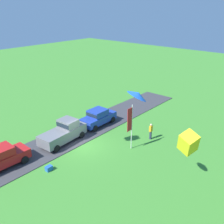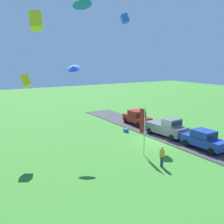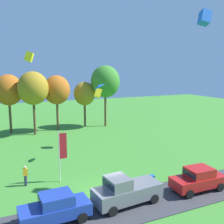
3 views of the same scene
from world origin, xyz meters
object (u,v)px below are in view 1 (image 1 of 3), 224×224
at_px(flag_banner, 130,122).
at_px(car_pickup_mid_row, 64,132).
at_px(kite_box_high_right, 188,143).
at_px(cooler_box, 49,168).
at_px(person_watching_sky, 151,131).
at_px(kite_delta_trailing_tail, 138,94).
at_px(car_sedan_near_entrance, 2,157).
at_px(car_sedan_by_flagpole, 98,117).

bearing_deg(flag_banner, car_pickup_mid_row, -62.56).
xyz_separation_m(car_pickup_mid_row, kite_box_high_right, (3.62, 14.28, 5.55)).
xyz_separation_m(cooler_box, kite_box_high_right, (-0.43, 11.43, 6.46)).
distance_m(person_watching_sky, flag_banner, 3.62).
bearing_deg(kite_box_high_right, person_watching_sky, -140.26).
bearing_deg(flag_banner, kite_delta_trailing_tail, 39.63).
bearing_deg(kite_box_high_right, car_pickup_mid_row, -104.22).
relative_size(car_pickup_mid_row, kite_delta_trailing_tail, 3.97).
relative_size(person_watching_sky, kite_box_high_right, 1.70).
height_order(kite_delta_trailing_tail, kite_box_high_right, kite_delta_trailing_tail).
distance_m(flag_banner, cooler_box, 8.14).
height_order(person_watching_sky, kite_box_high_right, kite_box_high_right).
bearing_deg(car_sedan_near_entrance, flag_banner, 146.00).
xyz_separation_m(car_sedan_near_entrance, person_watching_sky, (-12.37, 6.67, -0.16)).
xyz_separation_m(person_watching_sky, kite_box_high_right, (9.68, 8.05, 5.78)).
relative_size(car_sedan_near_entrance, kite_delta_trailing_tail, 3.44).
bearing_deg(car_sedan_near_entrance, kite_delta_trailing_tail, 111.25).
height_order(person_watching_sky, cooler_box, person_watching_sky).
distance_m(car_sedan_by_flagpole, flag_banner, 6.50).
bearing_deg(cooler_box, flag_banner, 156.92).
height_order(car_sedan_by_flagpole, car_sedan_near_entrance, same).
relative_size(car_pickup_mid_row, cooler_box, 9.16).
distance_m(car_pickup_mid_row, flag_banner, 6.83).
bearing_deg(kite_box_high_right, car_sedan_by_flagpole, -120.88).
bearing_deg(person_watching_sky, kite_box_high_right, 39.74).
xyz_separation_m(car_sedan_near_entrance, kite_box_high_right, (-2.69, 14.72, 5.62)).
xyz_separation_m(flag_banner, kite_box_high_right, (6.66, 8.41, 3.82)).
bearing_deg(car_pickup_mid_row, cooler_box, 35.07).
distance_m(car_pickup_mid_row, car_sedan_near_entrance, 6.32).
relative_size(car_sedan_by_flagpole, car_pickup_mid_row, 0.86).
distance_m(cooler_box, kite_delta_trailing_tail, 10.75).
bearing_deg(car_sedan_near_entrance, kite_box_high_right, 100.35).
bearing_deg(kite_box_high_right, kite_delta_trailing_tail, -109.42).
distance_m(person_watching_sky, cooler_box, 10.68).
bearing_deg(car_sedan_by_flagpole, person_watching_sky, 99.84).
relative_size(person_watching_sky, cooler_box, 3.05).
relative_size(car_sedan_near_entrance, flag_banner, 0.99).
bearing_deg(car_sedan_near_entrance, person_watching_sky, 151.66).
distance_m(car_sedan_by_flagpole, kite_delta_trailing_tail, 14.23).
height_order(car_pickup_mid_row, person_watching_sky, car_pickup_mid_row).
bearing_deg(flag_banner, person_watching_sky, 173.10).
bearing_deg(kite_delta_trailing_tail, kite_box_high_right, 70.58).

